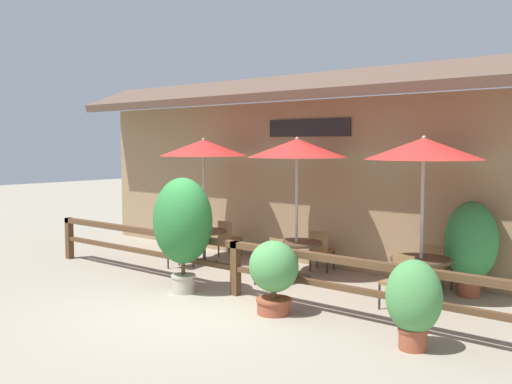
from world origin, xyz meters
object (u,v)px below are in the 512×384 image
Objects in this scene: dining_table_near at (204,236)px; potted_plant_small_flowering at (183,223)px; dining_table_middle at (296,249)px; patio_umbrella_far at (424,149)px; chair_far_wallside at (436,264)px; potted_plant_entrance_palm at (414,300)px; potted_plant_broad_leaf at (471,243)px; dining_table_far at (421,266)px; chair_near_wallside at (228,237)px; chair_near_streetside at (182,245)px; chair_far_streetside at (399,279)px; chair_middle_wallside at (321,248)px; patio_umbrella_middle at (297,148)px; potted_plant_corner_fern at (274,272)px; chair_middle_streetside at (272,259)px; patio_umbrella_near at (203,148)px.

potted_plant_small_flowering is at bearing -53.47° from dining_table_near.
dining_table_middle is 3.26m from patio_umbrella_far.
potted_plant_entrance_palm reaches higher than chair_far_wallside.
potted_plant_entrance_palm is at bearing -84.14° from potted_plant_broad_leaf.
chair_near_wallside is at bearing 172.16° from dining_table_far.
chair_near_streetside is 4.97m from chair_far_streetside.
potted_plant_entrance_palm reaches higher than chair_middle_wallside.
dining_table_near is 2.80m from potted_plant_small_flowering.
chair_far_wallside is at bearing 8.04° from chair_near_streetside.
patio_umbrella_middle is 1.99m from dining_table_middle.
potted_plant_broad_leaf is (0.63, 1.48, 0.45)m from chair_far_streetside.
dining_table_near is 0.74m from chair_near_streetside.
chair_near_wallside is 1.00× the size of chair_middle_wallside.
potted_plant_broad_leaf reaches higher than dining_table_middle.
chair_far_wallside is 3.29m from potted_plant_corner_fern.
chair_near_wallside is 1.00× the size of chair_middle_streetside.
chair_far_streetside is (2.54, -0.75, -0.09)m from dining_table_middle.
patio_umbrella_middle reaches higher than chair_far_wallside.
potted_plant_entrance_palm is at bearing 152.57° from chair_near_wallside.
patio_umbrella_middle is 3.63m from potted_plant_broad_leaf.
patio_umbrella_middle is 3.37m from chair_far_streetside.
chair_far_wallside is at bearing 92.07° from patio_umbrella_far.
chair_middle_streetside is at bearing 128.55° from potted_plant_corner_fern.
chair_near_streetside is at bearing -164.79° from potted_plant_broad_leaf.
chair_middle_streetside is at bearing -90.88° from patio_umbrella_middle.
dining_table_middle is 0.50× the size of potted_plant_small_flowering.
potted_plant_broad_leaf is at bearing 7.89° from dining_table_near.
chair_far_streetside is 0.42× the size of potted_plant_small_flowering.
dining_table_middle is 1.00× the size of dining_table_far.
potted_plant_broad_leaf is at bearing 51.94° from dining_table_far.
chair_far_streetside is at bearing -16.54° from dining_table_middle.
patio_umbrella_near is 1.35× the size of potted_plant_small_flowering.
dining_table_middle is at bearing 0.00° from patio_umbrella_middle.
patio_umbrella_near reaches higher than potted_plant_broad_leaf.
patio_umbrella_middle is at bearing 9.16° from chair_near_streetside.
patio_umbrella_far reaches higher than chair_middle_streetside.
chair_middle_streetside and chair_far_streetside have the same top height.
chair_middle_streetside is at bearing -170.25° from chair_far_streetside.
potted_plant_entrance_palm is at bearing 108.32° from chair_far_wallside.
chair_far_wallside is at bearing 15.89° from dining_table_middle.
potted_plant_corner_fern reaches higher than chair_middle_wallside.
chair_far_wallside is at bearing 8.83° from patio_umbrella_near.
potted_plant_corner_fern is (-1.42, -2.96, 0.18)m from chair_far_wallside.
patio_umbrella_far reaches higher than potted_plant_entrance_palm.
potted_plant_broad_leaf is at bearing 36.95° from chair_middle_streetside.
potted_plant_broad_leaf is at bearing 36.25° from potted_plant_small_flowering.
patio_umbrella_far is 3.24× the size of chair_far_wallside.
dining_table_middle is (2.43, -0.68, 0.09)m from chair_near_wallside.
chair_near_wallside is 0.31× the size of patio_umbrella_far.
chair_middle_streetside is at bearing -154.57° from potted_plant_broad_leaf.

